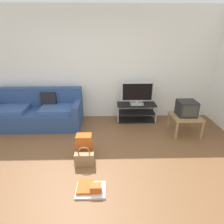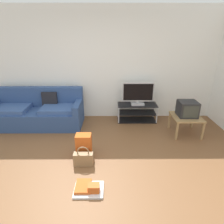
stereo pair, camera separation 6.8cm
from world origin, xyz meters
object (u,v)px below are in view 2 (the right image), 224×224
at_px(backpack, 84,145).
at_px(handbag, 83,159).
at_px(tv_stand, 137,112).
at_px(flat_tv, 138,94).
at_px(side_table, 186,118).
at_px(couch, 38,112).
at_px(floor_tray, 88,188).
at_px(crt_tv, 187,109).

xyz_separation_m(backpack, handbag, (0.02, -0.28, -0.08)).
distance_m(tv_stand, flat_tv, 0.50).
xyz_separation_m(flat_tv, handbag, (-1.12, -1.77, -0.59)).
relative_size(side_table, handbag, 1.68).
distance_m(couch, floor_tray, 2.62).
bearing_deg(side_table, floor_tray, -139.47).
distance_m(handbag, floor_tray, 0.60).
bearing_deg(backpack, floor_tray, -90.67).
bearing_deg(tv_stand, handbag, -122.05).
xyz_separation_m(couch, backpack, (1.28, -1.31, -0.12)).
bearing_deg(flat_tv, side_table, -34.70).
height_order(tv_stand, crt_tv, crt_tv).
distance_m(couch, side_table, 3.45).
height_order(flat_tv, handbag, flat_tv).
height_order(tv_stand, backpack, tv_stand).
relative_size(flat_tv, side_table, 1.29).
xyz_separation_m(couch, side_table, (3.41, -0.49, 0.04)).
xyz_separation_m(couch, handbag, (1.31, -1.59, -0.20)).
bearing_deg(handbag, couch, 129.45).
height_order(crt_tv, backpack, crt_tv).
xyz_separation_m(flat_tv, floor_tray, (-0.98, -2.35, -0.68)).
relative_size(couch, floor_tray, 5.14).
xyz_separation_m(couch, tv_stand, (2.43, 0.21, -0.10)).
xyz_separation_m(couch, crt_tv, (3.41, -0.47, 0.26)).
xyz_separation_m(flat_tv, backpack, (-1.15, -1.50, -0.51)).
height_order(crt_tv, handbag, crt_tv).
height_order(side_table, floor_tray, side_table).
distance_m(tv_stand, backpack, 1.91).
distance_m(side_table, floor_tray, 2.60).
bearing_deg(crt_tv, side_table, -90.00).
relative_size(tv_stand, handbag, 2.70).
xyz_separation_m(side_table, backpack, (-2.13, -0.82, -0.16)).
height_order(couch, handbag, couch).
relative_size(tv_stand, backpack, 2.29).
xyz_separation_m(couch, floor_tray, (1.45, -2.17, -0.28)).
height_order(flat_tv, backpack, flat_tv).
bearing_deg(flat_tv, crt_tv, -34.05).
distance_m(tv_stand, floor_tray, 2.58).
height_order(flat_tv, crt_tv, flat_tv).
xyz_separation_m(backpack, floor_tray, (0.17, -0.86, -0.17)).
relative_size(couch, crt_tv, 5.53).
height_order(flat_tv, floor_tray, flat_tv).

